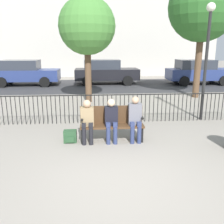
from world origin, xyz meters
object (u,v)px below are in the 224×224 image
at_px(lamp_post, 207,45).
at_px(parked_car_1, 106,71).
at_px(seated_person_1, 111,118).
at_px(park_bench, 112,122).
at_px(backpack, 70,136).
at_px(tree_0, 87,27).
at_px(parked_car_0, 25,72).
at_px(seated_person_0, 87,119).
at_px(tree_1, 203,7).
at_px(seated_person_2, 135,117).
at_px(parked_car_2, 198,72).

bearing_deg(lamp_post, parked_car_1, 108.23).
bearing_deg(seated_person_1, park_bench, 80.53).
height_order(backpack, tree_0, tree_0).
height_order(parked_car_0, parked_car_1, same).
relative_size(seated_person_0, tree_1, 0.20).
relative_size(seated_person_1, tree_1, 0.20).
bearing_deg(parked_car_1, backpack, -97.94).
bearing_deg(tree_0, parked_car_1, 79.18).
bearing_deg(seated_person_1, seated_person_2, 0.29).
height_order(seated_person_1, parked_car_1, parked_car_1).
distance_m(seated_person_0, lamp_post, 4.69).
distance_m(park_bench, seated_person_1, 0.20).
bearing_deg(parked_car_2, parked_car_0, 178.38).
bearing_deg(parked_car_2, park_bench, -123.32).
height_order(backpack, parked_car_0, parked_car_0).
bearing_deg(parked_car_1, parked_car_0, -177.60).
height_order(seated_person_2, lamp_post, lamp_post).
distance_m(park_bench, seated_person_2, 0.64).
relative_size(parked_car_0, parked_car_1, 1.00).
bearing_deg(tree_0, park_bench, -82.02).
xyz_separation_m(seated_person_1, lamp_post, (3.26, 1.87, 1.84)).
bearing_deg(lamp_post, parked_car_0, 133.68).
distance_m(backpack, tree_1, 9.00).
relative_size(seated_person_2, backpack, 3.59).
height_order(seated_person_2, parked_car_2, parked_car_2).
bearing_deg(backpack, tree_1, 44.77).
relative_size(tree_1, parked_car_2, 1.38).
bearing_deg(tree_1, park_bench, -129.60).
bearing_deg(tree_0, tree_1, 7.01).
distance_m(park_bench, parked_car_2, 11.86).
bearing_deg(parked_car_1, seated_person_1, -92.10).
xyz_separation_m(backpack, parked_car_2, (7.61, 10.00, 0.68)).
bearing_deg(backpack, park_bench, 4.92).
height_order(seated_person_0, parked_car_0, parked_car_0).
relative_size(seated_person_2, parked_car_0, 0.29).
bearing_deg(park_bench, backpack, -175.08).
xyz_separation_m(park_bench, seated_person_2, (0.60, -0.13, 0.17)).
height_order(seated_person_2, tree_0, tree_0).
bearing_deg(seated_person_0, tree_0, 90.51).
distance_m(seated_person_2, lamp_post, 3.70).
relative_size(parked_car_0, parked_car_2, 1.00).
relative_size(tree_0, parked_car_0, 1.08).
height_order(lamp_post, parked_car_1, lamp_post).
xyz_separation_m(park_bench, lamp_post, (3.23, 1.73, 2.00)).
relative_size(seated_person_1, parked_car_1, 0.27).
xyz_separation_m(seated_person_0, seated_person_2, (1.25, 0.00, 0.03)).
height_order(tree_0, parked_car_2, tree_0).
bearing_deg(backpack, seated_person_1, -1.92).
distance_m(seated_person_0, seated_person_2, 1.25).
height_order(tree_0, tree_1, tree_1).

